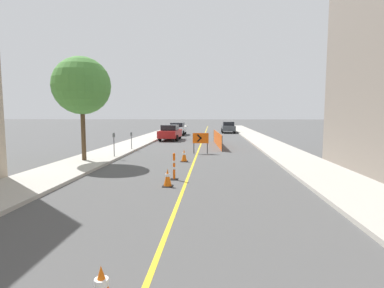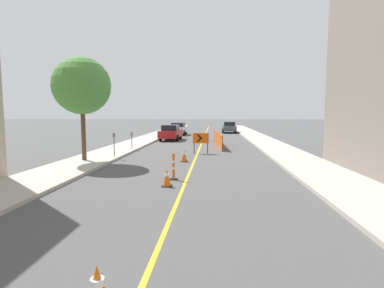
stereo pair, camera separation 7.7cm
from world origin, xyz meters
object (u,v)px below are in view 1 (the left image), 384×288
(delineator_post_rear, at_px, (174,168))
(traffic_cone_fourth, at_px, (184,155))
(traffic_cone_third, at_px, (168,178))
(arrow_barricade_primary, at_px, (201,139))
(parking_meter_near_curb, at_px, (114,140))
(parking_meter_far_curb, at_px, (131,137))
(parked_car_curb_near, at_px, (170,132))
(street_tree_left_near, at_px, (82,86))
(parked_car_curb_mid, at_px, (178,129))
(parked_car_curb_far, at_px, (228,127))

(delineator_post_rear, bearing_deg, traffic_cone_fourth, 90.35)
(traffic_cone_third, height_order, arrow_barricade_primary, arrow_barricade_primary)
(parking_meter_near_curb, bearing_deg, parking_meter_far_curb, 90.00)
(traffic_cone_fourth, xyz_separation_m, parked_car_curb_near, (-2.75, 13.71, 0.44))
(delineator_post_rear, xyz_separation_m, street_tree_left_near, (-5.61, 4.01, 3.78))
(delineator_post_rear, height_order, parking_meter_near_curb, parking_meter_near_curb)
(arrow_barricade_primary, height_order, parked_car_curb_near, parked_car_curb_near)
(parked_car_curb_mid, bearing_deg, traffic_cone_third, -81.29)
(parked_car_curb_near, bearing_deg, delineator_post_rear, -78.44)
(arrow_barricade_primary, distance_m, parked_car_curb_far, 22.85)
(street_tree_left_near, bearing_deg, parking_meter_near_curb, 51.10)
(parked_car_curb_near, relative_size, parked_car_curb_mid, 1.00)
(traffic_cone_fourth, height_order, parking_meter_near_curb, parking_meter_near_curb)
(parking_meter_near_curb, bearing_deg, arrow_barricade_primary, 27.92)
(arrow_barricade_primary, bearing_deg, delineator_post_rear, -96.97)
(parked_car_curb_near, distance_m, parked_car_curb_mid, 7.58)
(delineator_post_rear, height_order, parked_car_curb_mid, parked_car_curb_mid)
(arrow_barricade_primary, relative_size, parked_car_curb_mid, 0.32)
(parked_car_curb_mid, distance_m, street_tree_left_near, 22.43)
(delineator_post_rear, bearing_deg, parking_meter_near_curb, 128.50)
(traffic_cone_fourth, bearing_deg, arrow_barricade_primary, 77.26)
(traffic_cone_third, bearing_deg, delineator_post_rear, 85.41)
(parking_meter_near_curb, height_order, parking_meter_far_curb, parking_meter_near_curb)
(parked_car_curb_mid, height_order, parking_meter_far_curb, parked_car_curb_mid)
(parked_car_curb_near, relative_size, parked_car_curb_far, 1.01)
(traffic_cone_fourth, relative_size, delineator_post_rear, 0.64)
(traffic_cone_third, height_order, parking_meter_near_curb, parking_meter_near_curb)
(traffic_cone_fourth, xyz_separation_m, delineator_post_rear, (0.03, -4.70, 0.12))
(parked_car_curb_mid, xyz_separation_m, street_tree_left_near, (-2.72, -21.99, 3.46))
(traffic_cone_third, bearing_deg, arrow_barricade_primary, 84.74)
(traffic_cone_fourth, xyz_separation_m, parked_car_curb_far, (3.86, 26.19, 0.44))
(arrow_barricade_primary, bearing_deg, parking_meter_far_curb, 165.44)
(delineator_post_rear, xyz_separation_m, arrow_barricade_primary, (0.77, 8.25, 0.53))
(parked_car_curb_far, height_order, parking_meter_near_curb, parking_meter_near_curb)
(arrow_barricade_primary, distance_m, parking_meter_near_curb, 5.84)
(parked_car_curb_near, relative_size, street_tree_left_near, 0.77)
(traffic_cone_fourth, distance_m, delineator_post_rear, 4.71)
(traffic_cone_fourth, relative_size, arrow_barricade_primary, 0.51)
(traffic_cone_fourth, bearing_deg, traffic_cone_third, -90.64)
(parked_car_curb_mid, distance_m, parked_car_curb_far, 8.31)
(parking_meter_near_curb, bearing_deg, parked_car_curb_near, 82.88)
(parking_meter_near_curb, bearing_deg, delineator_post_rear, -51.50)
(parked_car_curb_far, relative_size, parking_meter_near_curb, 2.96)
(traffic_cone_fourth, xyz_separation_m, arrow_barricade_primary, (0.80, 3.55, 0.65))
(parked_car_curb_near, bearing_deg, street_tree_left_near, -98.12)
(traffic_cone_fourth, xyz_separation_m, parking_meter_near_curb, (-4.36, 0.81, 0.81))
(delineator_post_rear, xyz_separation_m, parked_car_curb_mid, (-2.89, 26.00, 0.32))
(delineator_post_rear, relative_size, parked_car_curb_near, 0.26)
(parked_car_curb_mid, bearing_deg, street_tree_left_near, -94.20)
(parking_meter_near_curb, xyz_separation_m, parking_meter_far_curb, (-0.00, 3.92, -0.13))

